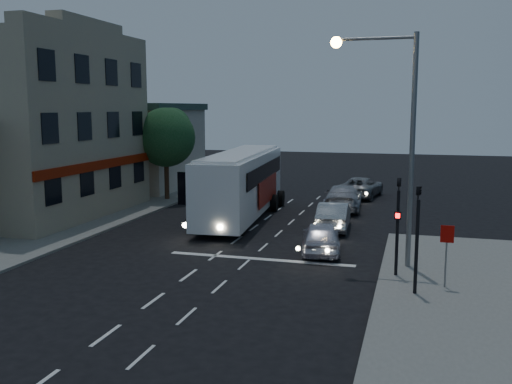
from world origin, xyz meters
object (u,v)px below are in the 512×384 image
(streetlight, at_px, (395,123))
(traffic_signal_side, at_px, (417,226))
(car_suv, at_px, (321,237))
(car_sedan_b, at_px, (343,197))
(car_sedan_a, at_px, (334,216))
(traffic_signal_main, at_px, (398,215))
(car_sedan_c, at_px, (361,187))
(street_tree, at_px, (166,135))
(regulatory_sign, at_px, (447,246))
(tour_bus, at_px, (241,182))

(streetlight, bearing_deg, traffic_signal_side, -74.30)
(car_suv, relative_size, car_sedan_b, 0.76)
(car_sedan_a, height_order, traffic_signal_side, traffic_signal_side)
(traffic_signal_main, distance_m, traffic_signal_side, 2.10)
(car_sedan_c, xyz_separation_m, street_tree, (-12.66, -5.14, 3.79))
(car_sedan_a, xyz_separation_m, car_sedan_b, (-0.26, 5.93, 0.06))
(car_suv, bearing_deg, car_sedan_c, -99.99)
(street_tree, bearing_deg, car_sedan_a, -27.01)
(regulatory_sign, xyz_separation_m, street_tree, (-17.51, 15.26, 2.90))
(traffic_signal_side, bearing_deg, street_tree, 135.50)
(car_suv, xyz_separation_m, street_tree, (-12.49, 11.22, 3.80))
(car_sedan_a, bearing_deg, car_sedan_c, -95.20)
(streetlight, bearing_deg, street_tree, 140.49)
(street_tree, bearing_deg, tour_bus, -34.19)
(regulatory_sign, relative_size, street_tree, 0.35)
(tour_bus, distance_m, street_tree, 8.55)
(car_suv, xyz_separation_m, streetlight, (3.06, -1.60, 5.04))
(tour_bus, relative_size, car_suv, 3.10)
(tour_bus, relative_size, traffic_signal_main, 3.08)
(car_suv, relative_size, traffic_signal_side, 0.99)
(street_tree, bearing_deg, car_sedan_b, -1.72)
(traffic_signal_main, bearing_deg, regulatory_sign, -30.84)
(streetlight, height_order, street_tree, streetlight)
(regulatory_sign, xyz_separation_m, streetlight, (-1.96, 2.44, 4.14))
(car_sedan_b, distance_m, regulatory_sign, 15.88)
(tour_bus, distance_m, car_sedan_a, 5.96)
(car_sedan_c, bearing_deg, traffic_signal_main, 107.69)
(tour_bus, distance_m, traffic_signal_main, 13.21)
(tour_bus, bearing_deg, car_sedan_b, 34.02)
(car_suv, relative_size, car_sedan_c, 0.79)
(car_sedan_c, height_order, street_tree, street_tree)
(regulatory_sign, bearing_deg, tour_bus, 135.19)
(car_sedan_b, relative_size, streetlight, 0.60)
(tour_bus, height_order, car_sedan_c, tour_bus)
(car_suv, relative_size, car_sedan_a, 0.93)
(car_sedan_a, bearing_deg, streetlight, 112.57)
(car_suv, height_order, streetlight, streetlight)
(traffic_signal_side, height_order, regulatory_sign, traffic_signal_side)
(traffic_signal_side, bearing_deg, streetlight, 105.70)
(traffic_signal_main, height_order, traffic_signal_side, same)
(tour_bus, height_order, street_tree, street_tree)
(traffic_signal_main, xyz_separation_m, regulatory_sign, (1.70, -1.01, -0.82))
(tour_bus, bearing_deg, streetlight, -47.81)
(car_sedan_b, xyz_separation_m, regulatory_sign, (5.43, -14.90, 0.82))
(streetlight, bearing_deg, regulatory_sign, -51.25)
(car_suv, bearing_deg, traffic_signal_side, 119.35)
(car_sedan_b, bearing_deg, street_tree, -5.73)
(car_sedan_a, relative_size, car_sedan_c, 0.85)
(car_suv, height_order, traffic_signal_side, traffic_signal_side)
(traffic_signal_main, relative_size, traffic_signal_side, 1.00)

